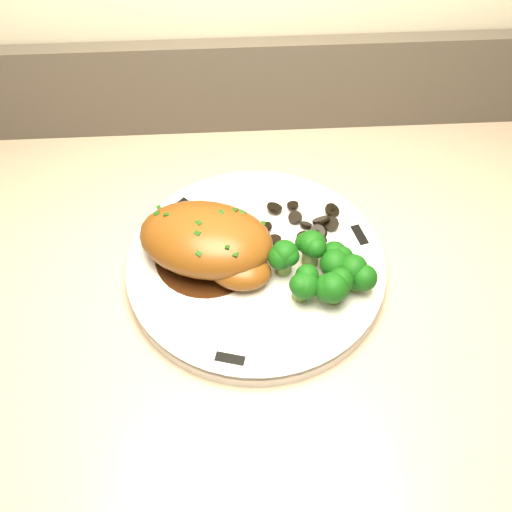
{
  "coord_description": "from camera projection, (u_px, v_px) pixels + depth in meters",
  "views": [
    {
      "loc": [
        -0.03,
        1.35,
        1.43
      ],
      "look_at": [
        -0.0,
        1.76,
        0.92
      ],
      "focal_mm": 45.0,
      "sensor_mm": 36.0,
      "label": 1
    }
  ],
  "objects": [
    {
      "name": "chicken_breast",
      "position": [
        210.0,
        243.0,
        0.63
      ],
      "size": [
        0.16,
        0.13,
        0.05
      ],
      "rotation": [
        0.0,
        0.0,
        -0.27
      ],
      "color": "brown",
      "rests_on": "plate"
    },
    {
      "name": "broccoli_florets",
      "position": [
        322.0,
        267.0,
        0.62
      ],
      "size": [
        0.09,
        0.07,
        0.04
      ],
      "rotation": [
        0.0,
        0.0,
        -0.22
      ],
      "color": "olive",
      "rests_on": "plate"
    },
    {
      "name": "plate",
      "position": [
        256.0,
        267.0,
        0.66
      ],
      "size": [
        0.28,
        0.28,
        0.02
      ],
      "primitive_type": "cylinder",
      "rotation": [
        0.0,
        0.0,
        -0.07
      ],
      "color": "silver",
      "rests_on": "counter"
    },
    {
      "name": "rim_accent_1",
      "position": [
        178.0,
        206.0,
        0.7
      ],
      "size": [
        0.03,
        0.03,
        0.0
      ],
      "primitive_type": "cube",
      "rotation": [
        0.0,
        0.0,
        3.93
      ],
      "color": "black",
      "rests_on": "plate"
    },
    {
      "name": "rim_accent_2",
      "position": [
        230.0,
        359.0,
        0.58
      ],
      "size": [
        0.03,
        0.02,
        0.0
      ],
      "primitive_type": "cube",
      "rotation": [
        0.0,
        0.0,
        6.02
      ],
      "color": "black",
      "rests_on": "plate"
    },
    {
      "name": "gravy_pool",
      "position": [
        207.0,
        256.0,
        0.66
      ],
      "size": [
        0.11,
        0.11,
        0.0
      ],
      "primitive_type": "cylinder",
      "color": "black",
      "rests_on": "plate"
    },
    {
      "name": "mushroom_pile",
      "position": [
        299.0,
        226.0,
        0.68
      ],
      "size": [
        0.07,
        0.05,
        0.02
      ],
      "color": "black",
      "rests_on": "plate"
    },
    {
      "name": "rim_accent_0",
      "position": [
        359.0,
        235.0,
        0.67
      ],
      "size": [
        0.02,
        0.03,
        0.0
      ],
      "primitive_type": "cube",
      "rotation": [
        0.0,
        0.0,
        1.83
      ],
      "color": "black",
      "rests_on": "plate"
    },
    {
      "name": "counter",
      "position": [
        273.0,
        495.0,
        0.96
      ],
      "size": [
        2.08,
        0.69,
        1.02
      ],
      "color": "brown",
      "rests_on": "ground"
    }
  ]
}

